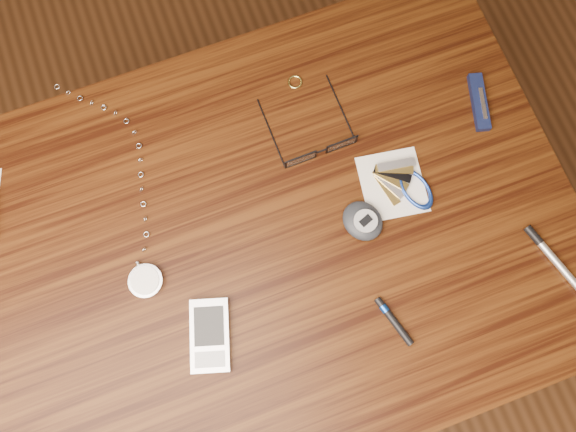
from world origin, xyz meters
name	(u,v)px	position (x,y,z in m)	size (l,w,h in m)	color
ground	(271,293)	(0.00, 0.00, 0.00)	(3.80, 3.80, 0.00)	#472814
desk	(261,254)	(0.00, 0.00, 0.65)	(1.00, 0.70, 0.75)	#341908
eyeglasses	(319,148)	(0.14, 0.11, 0.76)	(0.13, 0.13, 0.03)	black
gold_ring	(295,82)	(0.15, 0.23, 0.75)	(0.02, 0.02, 0.00)	#D0C35E
pocket_watch	(144,272)	(-0.18, 0.02, 0.76)	(0.11, 0.39, 0.02)	silver
pda_phone	(210,335)	(-0.11, -0.11, 0.76)	(0.09, 0.12, 0.02)	#B0AFB4
pedometer	(363,221)	(0.16, -0.03, 0.76)	(0.08, 0.08, 0.03)	black
notepad_keys	(404,185)	(0.25, 0.01, 0.75)	(0.12, 0.12, 0.01)	silver
pocket_knife	(479,102)	(0.42, 0.09, 0.76)	(0.05, 0.10, 0.01)	#0D1236
silver_pen	(554,259)	(0.42, -0.18, 0.76)	(0.05, 0.14, 0.01)	silver
black_blue_pen	(393,320)	(0.15, -0.18, 0.76)	(0.03, 0.08, 0.01)	black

